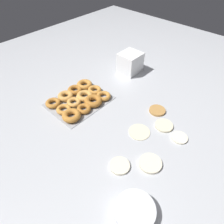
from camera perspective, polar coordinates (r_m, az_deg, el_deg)
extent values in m
plane|color=#B2B5BA|center=(1.10, 5.69, -3.35)|extent=(3.00, 3.00, 0.00)
cylinder|color=silver|center=(1.08, 18.71, -6.97)|extent=(0.08, 0.08, 0.01)
cylinder|color=beige|center=(1.11, 14.61, -3.76)|extent=(0.10, 0.10, 0.01)
cylinder|color=beige|center=(0.93, 2.21, -15.09)|extent=(0.09, 0.09, 0.01)
cylinder|color=beige|center=(1.06, 7.79, -5.59)|extent=(0.11, 0.11, 0.01)
cylinder|color=beige|center=(0.95, 10.85, -14.20)|extent=(0.11, 0.11, 0.01)
cylinder|color=#B27F42|center=(1.19, 12.80, 0.43)|extent=(0.09, 0.09, 0.01)
cube|color=#93969B|center=(1.24, -9.32, 3.10)|extent=(0.36, 0.28, 0.01)
torus|color=#C68438|center=(1.34, -7.88, 7.81)|extent=(0.10, 0.10, 0.03)
torus|color=#AD6B28|center=(1.31, -10.55, 6.27)|extent=(0.09, 0.09, 0.03)
torus|color=#D19347|center=(1.26, -13.13, 4.48)|extent=(0.10, 0.10, 0.03)
torus|color=#B7752D|center=(1.24, -16.51, 2.49)|extent=(0.09, 0.09, 0.03)
torus|color=#C68438|center=(1.29, -5.01, 6.28)|extent=(0.09, 0.09, 0.03)
torus|color=#D19347|center=(1.24, -7.82, 4.61)|extent=(0.10, 0.10, 0.03)
torus|color=#D19347|center=(1.21, -10.87, 2.75)|extent=(0.08, 0.08, 0.02)
torus|color=#C68438|center=(1.18, -13.63, 0.75)|extent=(0.09, 0.09, 0.02)
torus|color=#C68438|center=(1.24, -2.44, 4.59)|extent=(0.09, 0.09, 0.03)
torus|color=#AD6B28|center=(1.20, -5.38, 3.18)|extent=(0.11, 0.11, 0.03)
torus|color=#AD6B28|center=(1.16, -8.06, 0.93)|extent=(0.08, 0.08, 0.03)
torus|color=#B7752D|center=(1.13, -11.52, -0.99)|extent=(0.11, 0.11, 0.03)
cylinder|color=white|center=(0.83, 6.44, -26.40)|extent=(0.15, 0.15, 0.05)
cube|color=white|center=(1.50, 5.04, 11.92)|extent=(0.15, 0.14, 0.02)
cube|color=white|center=(1.49, 5.10, 12.69)|extent=(0.15, 0.14, 0.02)
cube|color=white|center=(1.48, 5.15, 13.48)|extent=(0.15, 0.14, 0.02)
cube|color=white|center=(1.46, 5.21, 14.27)|extent=(0.15, 0.14, 0.02)
cube|color=white|center=(1.45, 5.27, 15.08)|extent=(0.15, 0.14, 0.02)
cube|color=white|center=(1.44, 5.34, 15.90)|extent=(0.15, 0.14, 0.02)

